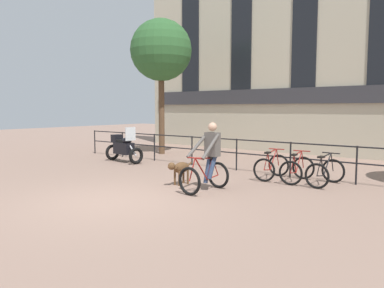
{
  "coord_description": "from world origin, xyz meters",
  "views": [
    {
      "loc": [
        6.43,
        -5.32,
        2.05
      ],
      "look_at": [
        -0.03,
        2.86,
        1.05
      ],
      "focal_mm": 35.0,
      "sensor_mm": 36.0,
      "label": 1
    }
  ],
  "objects_px": {
    "parked_motorcycle": "(123,147)",
    "cyclist_with_bike": "(208,160)",
    "parked_bicycle_mid_left": "(297,169)",
    "dog": "(180,168)",
    "parked_bicycle_near_lamp": "(272,167)",
    "parked_bicycle_mid_right": "(325,172)"
  },
  "relations": [
    {
      "from": "dog",
      "to": "parked_bicycle_mid_right",
      "type": "xyz_separation_m",
      "value": [
        3.1,
        2.3,
        -0.09
      ]
    },
    {
      "from": "parked_bicycle_near_lamp",
      "to": "parked_bicycle_mid_left",
      "type": "xyz_separation_m",
      "value": [
        0.78,
        0.0,
        0.0
      ]
    },
    {
      "from": "dog",
      "to": "parked_bicycle_near_lamp",
      "type": "relative_size",
      "value": 0.81
    },
    {
      "from": "parked_motorcycle",
      "to": "parked_bicycle_mid_left",
      "type": "relative_size",
      "value": 1.51
    },
    {
      "from": "cyclist_with_bike",
      "to": "parked_bicycle_mid_right",
      "type": "height_order",
      "value": "cyclist_with_bike"
    },
    {
      "from": "cyclist_with_bike",
      "to": "parked_motorcycle",
      "type": "distance_m",
      "value": 5.82
    },
    {
      "from": "dog",
      "to": "parked_bicycle_near_lamp",
      "type": "height_order",
      "value": "parked_bicycle_near_lamp"
    },
    {
      "from": "parked_motorcycle",
      "to": "parked_bicycle_near_lamp",
      "type": "relative_size",
      "value": 1.52
    },
    {
      "from": "parked_motorcycle",
      "to": "parked_bicycle_mid_left",
      "type": "xyz_separation_m",
      "value": [
        6.76,
        0.37,
        -0.2
      ]
    },
    {
      "from": "parked_bicycle_near_lamp",
      "to": "parked_bicycle_mid_left",
      "type": "bearing_deg",
      "value": 176.9
    },
    {
      "from": "parked_motorcycle",
      "to": "parked_bicycle_mid_right",
      "type": "relative_size",
      "value": 1.51
    },
    {
      "from": "dog",
      "to": "parked_bicycle_near_lamp",
      "type": "bearing_deg",
      "value": 59.4
    },
    {
      "from": "parked_bicycle_near_lamp",
      "to": "parked_bicycle_mid_right",
      "type": "distance_m",
      "value": 1.55
    },
    {
      "from": "parked_bicycle_near_lamp",
      "to": "parked_bicycle_mid_right",
      "type": "height_order",
      "value": "same"
    },
    {
      "from": "cyclist_with_bike",
      "to": "parked_bicycle_mid_right",
      "type": "relative_size",
      "value": 1.47
    },
    {
      "from": "parked_bicycle_mid_right",
      "to": "parked_bicycle_mid_left",
      "type": "bearing_deg",
      "value": 3.96
    },
    {
      "from": "cyclist_with_bike",
      "to": "parked_bicycle_mid_left",
      "type": "height_order",
      "value": "cyclist_with_bike"
    },
    {
      "from": "parked_bicycle_mid_right",
      "to": "dog",
      "type": "bearing_deg",
      "value": 40.58
    },
    {
      "from": "parked_motorcycle",
      "to": "cyclist_with_bike",
      "type": "bearing_deg",
      "value": -103.75
    },
    {
      "from": "parked_bicycle_mid_right",
      "to": "parked_motorcycle",
      "type": "bearing_deg",
      "value": 6.8
    },
    {
      "from": "parked_bicycle_mid_left",
      "to": "parked_bicycle_mid_right",
      "type": "bearing_deg",
      "value": 176.35
    },
    {
      "from": "cyclist_with_bike",
      "to": "parked_bicycle_mid_left",
      "type": "relative_size",
      "value": 1.48
    }
  ]
}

